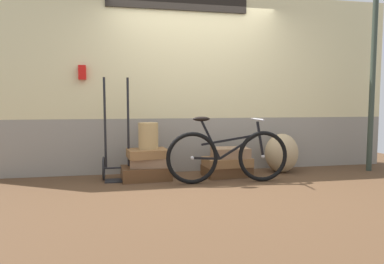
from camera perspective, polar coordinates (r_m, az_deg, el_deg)
ground at (r=4.65m, az=2.48°, el=-8.56°), size 8.41×5.20×0.06m
station_building at (r=5.36m, az=0.45°, el=8.12°), size 6.41×0.74×2.70m
suitcase_0 at (r=4.81m, az=-7.62°, el=-6.71°), size 0.68×0.51×0.18m
suitcase_1 at (r=4.80m, az=-7.12°, el=-4.87°), size 0.53×0.43×0.13m
suitcase_2 at (r=4.75m, az=-7.38°, el=-3.51°), size 0.57×0.47×0.12m
suitcase_3 at (r=5.02m, az=5.71°, el=-6.37°), size 0.69×0.50×0.15m
suitcase_4 at (r=4.98m, az=5.81°, el=-4.91°), size 0.67×0.47×0.12m
suitcase_5 at (r=4.97m, az=6.34°, el=-3.40°), size 0.53×0.38×0.14m
wicker_basket at (r=4.74m, az=-7.22°, el=-0.63°), size 0.27×0.27×0.36m
luggage_trolley at (r=4.81m, az=-12.23°, el=-4.09°), size 0.39×0.38×1.39m
burlap_sack at (r=5.39m, az=14.56°, el=-3.37°), size 0.51×0.43×0.59m
bicycle at (r=4.54m, az=5.93°, el=-3.89°), size 1.63×0.46×0.87m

